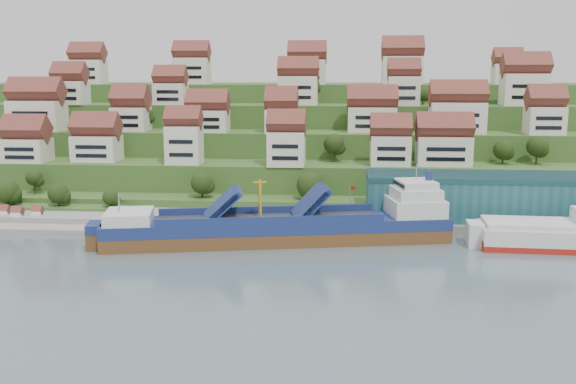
{
  "coord_description": "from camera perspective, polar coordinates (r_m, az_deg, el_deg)",
  "views": [
    {
      "loc": [
        16.32,
        -128.02,
        33.99
      ],
      "look_at": [
        4.08,
        14.0,
        8.0
      ],
      "focal_mm": 40.0,
      "sensor_mm": 36.0,
      "label": 1
    }
  ],
  "objects": [
    {
      "name": "hillside_trees",
      "position": [
        173.72,
        -2.28,
        4.37
      ],
      "size": [
        145.14,
        62.42,
        31.41
      ],
      "color": "#243B13",
      "rests_on": "ground"
    },
    {
      "name": "flagpole",
      "position": [
        140.67,
        5.56,
        -0.83
      ],
      "size": [
        1.28,
        0.16,
        8.0
      ],
      "color": "gray",
      "rests_on": "quay"
    },
    {
      "name": "beach_huts",
      "position": [
        161.55,
        -23.4,
        -1.91
      ],
      "size": [
        14.4,
        3.7,
        2.2
      ],
      "color": "white",
      "rests_on": "pebble_beach"
    },
    {
      "name": "warehouse",
      "position": [
        151.73,
        18.44,
        -0.37
      ],
      "size": [
        60.0,
        15.0,
        10.0
      ],
      "primitive_type": "cube",
      "color": "#23585F",
      "rests_on": "quay"
    },
    {
      "name": "quay",
      "position": [
        146.8,
        6.24,
        -2.68
      ],
      "size": [
        180.0,
        14.0,
        2.2
      ],
      "primitive_type": "cube",
      "color": "gray",
      "rests_on": "ground"
    },
    {
      "name": "second_ship",
      "position": [
        138.95,
        23.0,
        -3.56
      ],
      "size": [
        30.14,
        12.22,
        8.62
      ],
      "rotation": [
        0.0,
        0.0,
        -0.04
      ],
      "color": "maroon",
      "rests_on": "ground"
    },
    {
      "name": "hillside_village",
      "position": [
        190.57,
        -0.4,
        7.54
      ],
      "size": [
        157.05,
        65.17,
        29.07
      ],
      "color": "silver",
      "rests_on": "ground"
    },
    {
      "name": "hillside",
      "position": [
        233.32,
        0.89,
        4.59
      ],
      "size": [
        260.0,
        128.0,
        31.0
      ],
      "color": "#2D4C1E",
      "rests_on": "ground"
    },
    {
      "name": "pebble_beach",
      "position": [
        162.02,
        -22.53,
        -2.4
      ],
      "size": [
        45.0,
        20.0,
        1.0
      ],
      "primitive_type": "cube",
      "color": "gray",
      "rests_on": "ground"
    },
    {
      "name": "cargo_ship",
      "position": [
        132.33,
        -0.04,
        -3.19
      ],
      "size": [
        71.48,
        25.1,
        15.59
      ],
      "rotation": [
        0.0,
        0.0,
        0.2
      ],
      "color": "brown",
      "rests_on": "ground"
    },
    {
      "name": "ground",
      "position": [
        133.46,
        -2.27,
        -4.43
      ],
      "size": [
        300.0,
        300.0,
        0.0
      ],
      "primitive_type": "plane",
      "color": "slate",
      "rests_on": "ground"
    }
  ]
}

